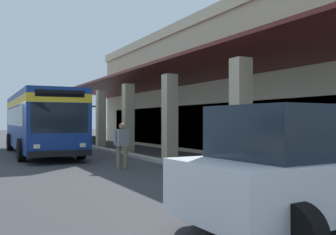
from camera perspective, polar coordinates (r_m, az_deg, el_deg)
ground at (r=20.15m, az=5.25°, el=-5.42°), size 120.00×120.00×0.00m
curb_strip at (r=19.14m, az=-5.35°, el=-5.51°), size 36.24×0.50×0.12m
plaza_building at (r=24.42m, az=16.18°, el=4.26°), size 30.50×15.32×7.49m
transit_bus at (r=21.39m, az=-18.26°, el=-0.15°), size 11.26×2.98×3.34m
parked_suv_white at (r=6.81m, az=21.32°, el=-6.56°), size 2.87×4.89×1.97m
pedestrian at (r=14.27m, az=-6.79°, el=-3.74°), size 0.37×0.67×1.66m
potted_palm at (r=29.22m, az=-11.27°, el=-2.42°), size 1.86×1.68×2.98m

